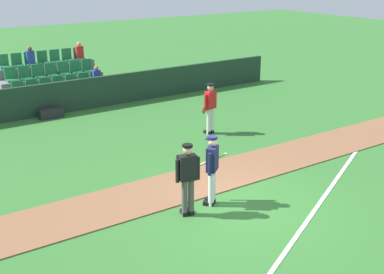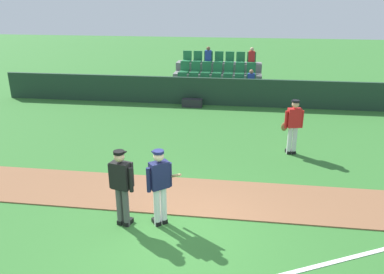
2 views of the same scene
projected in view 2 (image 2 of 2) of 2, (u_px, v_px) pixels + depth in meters
The scene contains 9 objects.
ground_plane at pixel (173, 236), 8.01m from camera, with size 80.00×80.00×0.00m, color #33702D.
infield_dirt_path at pixel (185, 195), 9.61m from camera, with size 28.00×1.88×0.03m, color brown.
foul_line_chalk at pixel (324, 264), 7.16m from camera, with size 12.00×0.10×0.01m, color white.
dugout_fence at pixel (214, 92), 17.35m from camera, with size 20.00×0.16×1.25m, color #1E3828.
stadium_bleachers at pixel (217, 83), 19.09m from camera, with size 4.45×2.95×2.30m.
batter_navy_jersey at pixel (160, 185), 8.11m from camera, with size 0.72×0.69×1.76m.
umpire_home_plate at pixel (122, 184), 8.08m from camera, with size 0.57×0.38×1.76m.
runner_red_jersey at pixel (293, 125), 11.84m from camera, with size 0.67×0.36×1.76m.
equipment_bag at pixel (192, 103), 17.21m from camera, with size 0.90×0.36×0.36m, color #232328.
Camera 2 is at (1.34, -6.65, 4.76)m, focal length 35.66 mm.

